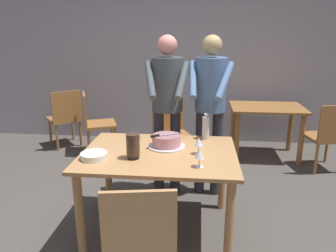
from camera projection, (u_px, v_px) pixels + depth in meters
ground_plane at (160, 227)px, 2.98m from camera, size 14.00×14.00×0.00m
back_wall at (180, 57)px, 5.09m from camera, size 10.00×0.12×2.70m
main_dining_table at (159, 164)px, 2.80m from camera, size 1.33×0.97×0.75m
cake_on_platter at (166, 141)px, 2.88m from camera, size 0.34×0.34×0.11m
cake_knife at (159, 135)px, 2.83m from camera, size 0.24×0.16×0.02m
plate_stack at (94, 156)px, 2.61m from camera, size 0.22×0.22×0.05m
wine_glass_near at (199, 142)px, 2.69m from camera, size 0.08×0.08×0.14m
wine_glass_far at (200, 154)px, 2.43m from camera, size 0.08×0.08×0.14m
water_bottle at (206, 127)px, 3.07m from camera, size 0.07×0.07×0.25m
hurricane_lamp at (133, 146)px, 2.60m from camera, size 0.11×0.11×0.21m
person_cutting_cake at (167, 99)px, 3.33m from camera, size 0.47×0.56×1.72m
person_standing_beside at (210, 99)px, 3.32m from camera, size 0.46×0.57×1.72m
chair_near_side at (140, 240)px, 2.02m from camera, size 0.51×0.51×0.90m
background_table at (266, 118)px, 4.52m from camera, size 1.00×0.70×0.74m
background_chair_0 at (95, 121)px, 4.69m from camera, size 0.57×0.57×0.90m
background_chair_1 at (328, 134)px, 4.06m from camera, size 0.52×0.52×0.90m
background_chair_2 at (171, 130)px, 4.23m from camera, size 0.59×0.59×0.90m
background_chair_3 at (65, 116)px, 4.93m from camera, size 0.62×0.62×0.90m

